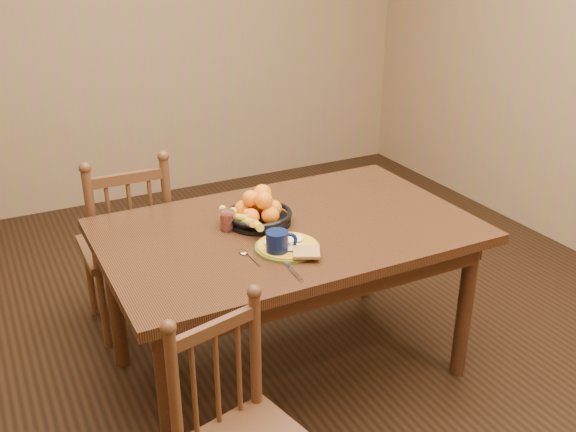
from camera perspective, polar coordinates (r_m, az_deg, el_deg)
name	(u,v)px	position (r m, az deg, el deg)	size (l,w,h in m)	color
room	(288,90)	(2.59, 0.00, 11.17)	(4.52, 5.02, 2.72)	black
dining_table	(288,244)	(2.83, 0.00, -2.50)	(1.60, 1.00, 0.75)	black
chair_far	(128,246)	(3.34, -14.02, -2.60)	(0.44, 0.42, 0.96)	#432614
breakfast_plate	(288,246)	(2.59, 0.03, -2.71)	(0.26, 0.31, 0.04)	#59601E
fork	(291,269)	(2.44, 0.30, -4.71)	(0.04, 0.18, 0.00)	silver
spoon	(247,254)	(2.55, -3.68, -3.42)	(0.04, 0.16, 0.01)	silver
coffee_mug	(278,243)	(2.53, -0.88, -2.40)	(0.13, 0.09, 0.10)	#091436
juice_glass	(227,221)	(2.75, -5.43, -0.43)	(0.06, 0.06, 0.09)	silver
fruit_bowl	(258,212)	(2.80, -2.69, 0.38)	(0.32, 0.32, 0.17)	black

